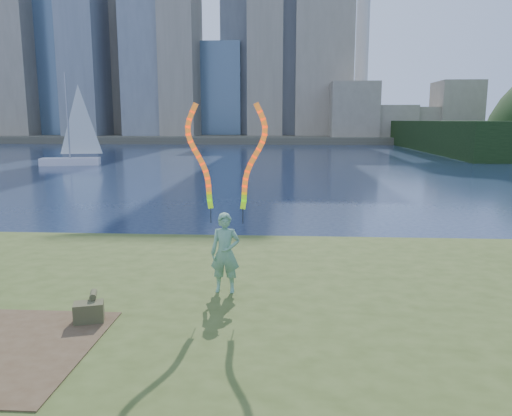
{
  "coord_description": "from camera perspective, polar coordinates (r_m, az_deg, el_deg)",
  "views": [
    {
      "loc": [
        2.24,
        -9.76,
        4.12
      ],
      "look_at": [
        1.58,
        1.0,
        2.21
      ],
      "focal_mm": 35.0,
      "sensor_mm": 36.0,
      "label": 1
    }
  ],
  "objects": [
    {
      "name": "far_shore",
      "position": [
        104.85,
        2.34,
        8.1
      ],
      "size": [
        320.0,
        40.0,
        1.2
      ],
      "primitive_type": "cube",
      "color": "brown",
      "rests_on": "ground"
    },
    {
      "name": "grassy_knoll",
      "position": [
        8.66,
        -12.33,
        -16.07
      ],
      "size": [
        20.0,
        18.0,
        0.8
      ],
      "color": "#3B4B1A",
      "rests_on": "ground"
    },
    {
      "name": "woman_with_ribbons",
      "position": [
        9.58,
        -3.5,
        -1.39
      ],
      "size": [
        2.02,
        0.4,
        3.96
      ],
      "rotation": [
        0.0,
        0.0,
        -0.05
      ],
      "color": "#1C6D3B",
      "rests_on": "grassy_knoll"
    },
    {
      "name": "sailboat",
      "position": [
        49.1,
        -20.2,
        6.3
      ],
      "size": [
        5.58,
        2.83,
        8.38
      ],
      "rotation": [
        0.0,
        0.0,
        0.23
      ],
      "color": "silver",
      "rests_on": "ground"
    },
    {
      "name": "canvas_bag",
      "position": [
        8.89,
        -18.53,
        -11.12
      ],
      "size": [
        0.55,
        0.62,
        0.45
      ],
      "rotation": [
        0.0,
        0.0,
        0.31
      ],
      "color": "#424926",
      "rests_on": "grassy_knoll"
    },
    {
      "name": "ground",
      "position": [
        10.83,
        -8.9,
        -12.44
      ],
      "size": [
        320.0,
        320.0,
        0.0
      ],
      "primitive_type": "plane",
      "color": "#1A2742",
      "rests_on": "ground"
    }
  ]
}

